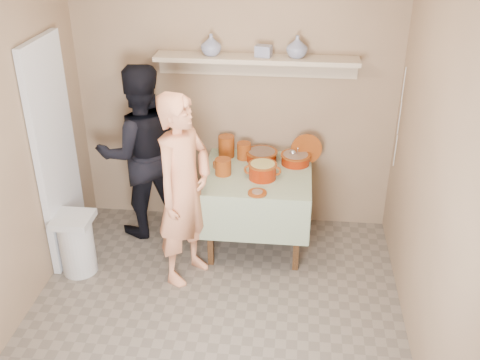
# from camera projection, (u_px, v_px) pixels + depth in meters

# --- Properties ---
(ground) EXTENTS (3.50, 3.50, 0.00)m
(ground) POSITION_uv_depth(u_px,v_px,m) (210.00, 334.00, 4.30)
(ground) COLOR #706458
(ground) RESTS_ON ground
(tile_panel) EXTENTS (0.06, 0.70, 2.00)m
(tile_panel) POSITION_uv_depth(u_px,v_px,m) (56.00, 155.00, 4.81)
(tile_panel) COLOR silver
(tile_panel) RESTS_ON ground
(plate_stack_a) EXTENTS (0.15, 0.15, 0.20)m
(plate_stack_a) POSITION_uv_depth(u_px,v_px,m) (226.00, 146.00, 5.30)
(plate_stack_a) COLOR maroon
(plate_stack_a) RESTS_ON serving_table
(plate_stack_b) EXTENTS (0.13, 0.13, 0.16)m
(plate_stack_b) POSITION_uv_depth(u_px,v_px,m) (244.00, 151.00, 5.26)
(plate_stack_b) COLOR maroon
(plate_stack_b) RESTS_ON serving_table
(bowl_stack) EXTENTS (0.15, 0.15, 0.15)m
(bowl_stack) POSITION_uv_depth(u_px,v_px,m) (223.00, 167.00, 4.98)
(bowl_stack) COLOR maroon
(bowl_stack) RESTS_ON serving_table
(empty_bowl) EXTENTS (0.16, 0.16, 0.05)m
(empty_bowl) POSITION_uv_depth(u_px,v_px,m) (221.00, 165.00, 5.13)
(empty_bowl) COLOR maroon
(empty_bowl) RESTS_ON serving_table
(propped_lid) EXTENTS (0.29, 0.10, 0.29)m
(propped_lid) POSITION_uv_depth(u_px,v_px,m) (306.00, 149.00, 5.20)
(propped_lid) COLOR maroon
(propped_lid) RESTS_ON serving_table
(vase_right) EXTENTS (0.23, 0.23, 0.19)m
(vase_right) POSITION_uv_depth(u_px,v_px,m) (297.00, 47.00, 4.83)
(vase_right) COLOR navy
(vase_right) RESTS_ON wall_shelf
(vase_left) EXTENTS (0.20, 0.20, 0.19)m
(vase_left) POSITION_uv_depth(u_px,v_px,m) (211.00, 45.00, 4.90)
(vase_left) COLOR navy
(vase_left) RESTS_ON wall_shelf
(ceramic_box) EXTENTS (0.16, 0.13, 0.10)m
(ceramic_box) POSITION_uv_depth(u_px,v_px,m) (263.00, 51.00, 4.88)
(ceramic_box) COLOR navy
(ceramic_box) RESTS_ON wall_shelf
(person_cook) EXTENTS (0.63, 0.72, 1.67)m
(person_cook) POSITION_uv_depth(u_px,v_px,m) (184.00, 190.00, 4.59)
(person_cook) COLOR #EB9165
(person_cook) RESTS_ON ground
(person_helper) EXTENTS (1.01, 0.93, 1.68)m
(person_helper) POSITION_uv_depth(u_px,v_px,m) (141.00, 152.00, 5.23)
(person_helper) COLOR black
(person_helper) RESTS_ON ground
(room_shell) EXTENTS (3.04, 3.54, 2.62)m
(room_shell) POSITION_uv_depth(u_px,v_px,m) (204.00, 141.00, 3.55)
(room_shell) COLOR #97795C
(room_shell) RESTS_ON ground
(serving_table) EXTENTS (0.97, 0.97, 0.76)m
(serving_table) POSITION_uv_depth(u_px,v_px,m) (257.00, 184.00, 5.10)
(serving_table) COLOR #4C2D16
(serving_table) RESTS_ON ground
(cazuela_meat_a) EXTENTS (0.30, 0.30, 0.10)m
(cazuela_meat_a) POSITION_uv_depth(u_px,v_px,m) (262.00, 155.00, 5.23)
(cazuela_meat_a) COLOR maroon
(cazuela_meat_a) RESTS_ON serving_table
(cazuela_meat_b) EXTENTS (0.28, 0.28, 0.10)m
(cazuela_meat_b) POSITION_uv_depth(u_px,v_px,m) (295.00, 158.00, 5.17)
(cazuela_meat_b) COLOR maroon
(cazuela_meat_b) RESTS_ON serving_table
(ladle) EXTENTS (0.08, 0.26, 0.19)m
(ladle) POSITION_uv_depth(u_px,v_px,m) (293.00, 153.00, 5.15)
(ladle) COLOR silver
(ladle) RESTS_ON cazuela_meat_b
(cazuela_rice) EXTENTS (0.33, 0.25, 0.14)m
(cazuela_rice) POSITION_uv_depth(u_px,v_px,m) (263.00, 170.00, 4.90)
(cazuela_rice) COLOR maroon
(cazuela_rice) RESTS_ON serving_table
(front_plate) EXTENTS (0.16, 0.16, 0.03)m
(front_plate) POSITION_uv_depth(u_px,v_px,m) (257.00, 193.00, 4.68)
(front_plate) COLOR maroon
(front_plate) RESTS_ON serving_table
(wall_shelf) EXTENTS (1.80, 0.25, 0.21)m
(wall_shelf) POSITION_uv_depth(u_px,v_px,m) (256.00, 61.00, 4.96)
(wall_shelf) COLOR #C0AA8E
(wall_shelf) RESTS_ON room_shell
(trash_bin) EXTENTS (0.32, 0.32, 0.56)m
(trash_bin) POSITION_uv_depth(u_px,v_px,m) (77.00, 244.00, 4.88)
(trash_bin) COLOR silver
(trash_bin) RESTS_ON ground
(electrical_cord) EXTENTS (0.01, 0.05, 0.90)m
(electrical_cord) POSITION_uv_depth(u_px,v_px,m) (399.00, 118.00, 4.88)
(electrical_cord) COLOR silver
(electrical_cord) RESTS_ON wall_shelf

